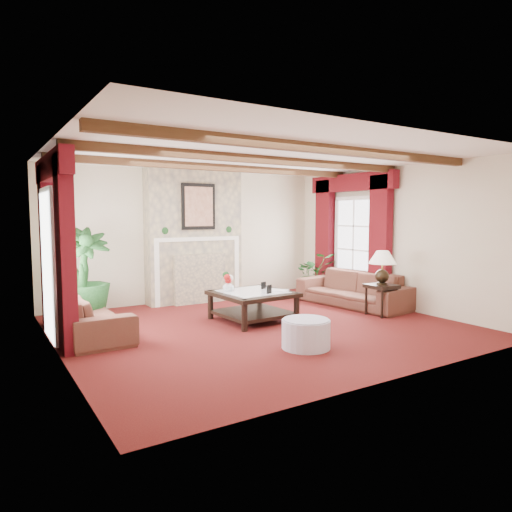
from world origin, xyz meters
TOP-DOWN VIEW (x-y plane):
  - floor at (0.00, 0.00)m, footprint 6.00×6.00m
  - ceiling at (0.00, 0.00)m, footprint 6.00×6.00m
  - back_wall at (0.00, 2.75)m, footprint 6.00×0.02m
  - left_wall at (-3.00, 0.00)m, footprint 0.02×5.50m
  - right_wall at (3.00, 0.00)m, footprint 0.02×5.50m
  - ceiling_beams at (0.00, 0.00)m, footprint 6.00×3.00m
  - fireplace at (0.00, 2.55)m, footprint 2.00×0.52m
  - french_door_left at (-2.97, 1.00)m, footprint 0.10×1.10m
  - french_door_right at (2.97, 1.00)m, footprint 0.10×1.10m
  - curtains_left at (-2.86, 1.00)m, footprint 0.20×2.40m
  - curtains_right at (2.86, 1.00)m, footprint 0.20×2.40m
  - sofa_left at (-2.44, 0.97)m, footprint 2.16×0.69m
  - sofa_right at (2.44, 0.48)m, footprint 2.43×1.21m
  - potted_palm at (-2.35, 1.81)m, footprint 1.01×1.65m
  - small_plant at (2.55, 1.78)m, footprint 1.43×1.47m
  - coffee_table at (0.11, 0.43)m, footprint 1.27×1.27m
  - side_table at (2.27, -0.43)m, footprint 0.58×0.58m
  - ottoman at (-0.12, -1.31)m, footprint 0.65×0.65m
  - table_lamp at (2.27, -0.43)m, footprint 0.49×0.49m
  - flower_vase at (-0.23, 0.68)m, footprint 0.21×0.22m
  - book at (0.41, 0.18)m, footprint 0.25×0.24m
  - photo_frame_a at (0.22, 0.10)m, footprint 0.11×0.05m
  - photo_frame_b at (0.39, 0.54)m, footprint 0.11×0.04m

SIDE VIEW (x-z plane):
  - floor at x=0.00m, z-range 0.00..0.00m
  - ottoman at x=-0.12m, z-range 0.00..0.38m
  - coffee_table at x=0.11m, z-range 0.00..0.49m
  - side_table at x=2.27m, z-range 0.00..0.55m
  - small_plant at x=2.55m, z-range 0.00..0.75m
  - sofa_left at x=-2.44m, z-range 0.00..0.84m
  - potted_palm at x=-2.35m, z-range 0.00..0.88m
  - sofa_right at x=2.44m, z-range 0.00..0.89m
  - photo_frame_b at x=0.39m, z-range 0.49..0.62m
  - photo_frame_a at x=0.22m, z-range 0.49..0.64m
  - flower_vase at x=-0.23m, z-range 0.49..0.68m
  - book at x=0.41m, z-range 0.49..0.81m
  - table_lamp at x=2.27m, z-range 0.55..1.17m
  - back_wall at x=0.00m, z-range 0.00..2.70m
  - left_wall at x=-3.00m, z-range 0.00..2.70m
  - right_wall at x=3.00m, z-range 0.00..2.70m
  - french_door_left at x=-2.97m, z-range 1.05..3.21m
  - french_door_right at x=2.97m, z-range 1.05..3.21m
  - curtains_left at x=-2.86m, z-range 1.28..3.83m
  - curtains_right at x=2.86m, z-range 1.28..3.83m
  - ceiling_beams at x=0.00m, z-range 2.58..2.70m
  - ceiling at x=0.00m, z-range 2.70..2.70m
  - fireplace at x=0.00m, z-range 1.35..4.05m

